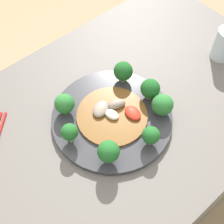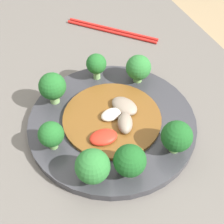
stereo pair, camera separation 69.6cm
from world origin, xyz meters
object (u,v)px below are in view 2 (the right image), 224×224
object	(u,v)px
broccoli_northwest	(138,68)
broccoli_south	(51,135)
broccoli_southwest	(52,87)
chopsticks	(112,30)
broccoli_west	(98,64)
plate	(112,122)
broccoli_northeast	(177,137)
broccoli_southeast	(93,166)
stirfry_center	(114,118)
broccoli_east	(130,161)

from	to	relation	value
broccoli_northwest	broccoli_south	world-z (taller)	broccoli_northwest
broccoli_southwest	chopsticks	bearing A→B (deg)	135.61
broccoli_west	chopsticks	world-z (taller)	broccoli_west
plate	broccoli_south	xyz separation A→B (m)	(0.02, -0.11, 0.04)
chopsticks	broccoli_northeast	bearing A→B (deg)	-6.29
broccoli_west	broccoli_northwest	bearing A→B (deg)	61.35
broccoli_northwest	broccoli_south	size ratio (longest dim) A/B	1.09
plate	chopsticks	world-z (taller)	plate
chopsticks	broccoli_southwest	bearing A→B (deg)	-44.39
broccoli_west	broccoli_northwest	distance (m)	0.08
broccoli_northeast	broccoli_northwest	distance (m)	0.18
broccoli_southwest	broccoli_northeast	world-z (taller)	broccoli_southwest
broccoli_northeast	broccoli_southeast	world-z (taller)	same
plate	broccoli_west	bearing A→B (deg)	172.15
broccoli_southwest	stirfry_center	size ratio (longest dim) A/B	0.36
broccoli_west	stirfry_center	bearing A→B (deg)	-6.55
plate	broccoli_west	world-z (taller)	broccoli_west
broccoli_northeast	broccoli_west	bearing A→B (deg)	-165.88
broccoli_northwest	plate	bearing A→B (deg)	-48.20
broccoli_northwest	broccoli_east	world-z (taller)	same
broccoli_west	broccoli_east	distance (m)	0.24
stirfry_center	chopsticks	size ratio (longest dim) A/B	0.98
broccoli_west	broccoli_northeast	xyz separation A→B (m)	(0.22, 0.06, -0.00)
broccoli_northwest	stirfry_center	xyz separation A→B (m)	(0.08, -0.09, -0.03)
stirfry_center	chopsticks	world-z (taller)	stirfry_center
stirfry_center	chopsticks	distance (m)	0.31
broccoli_south	broccoli_southeast	bearing A→B (deg)	27.18
broccoli_east	broccoli_northwest	bearing A→B (deg)	151.43
broccoli_southwest	stirfry_center	world-z (taller)	broccoli_southwest
broccoli_southwest	broccoli_south	xyz separation A→B (m)	(0.10, -0.03, -0.01)
plate	broccoli_southwest	distance (m)	0.13
plate	broccoli_southeast	world-z (taller)	broccoli_southeast
broccoli_east	broccoli_south	distance (m)	0.14
broccoli_southwest	broccoli_northwest	size ratio (longest dim) A/B	1.10
broccoli_northeast	broccoli_south	size ratio (longest dim) A/B	1.12
plate	broccoli_east	xyz separation A→B (m)	(0.11, -0.02, 0.04)
plate	stirfry_center	bearing A→B (deg)	29.84
broccoli_northeast	broccoli_southeast	bearing A→B (deg)	-89.46
broccoli_northwest	broccoli_southeast	world-z (taller)	broccoli_southeast
plate	broccoli_west	distance (m)	0.13
broccoli_west	broccoli_northeast	world-z (taller)	broccoli_northeast
broccoli_northeast	broccoli_east	world-z (taller)	broccoli_northeast
broccoli_northwest	chopsticks	distance (m)	0.21
broccoli_northeast	stirfry_center	size ratio (longest dim) A/B	0.34
plate	broccoli_northeast	size ratio (longest dim) A/B	5.02
chopsticks	broccoli_east	bearing A→B (deg)	-18.11
broccoli_east	stirfry_center	world-z (taller)	broccoli_east
broccoli_southwest	broccoli_west	bearing A→B (deg)	108.97
broccoli_south	chopsticks	distance (m)	0.39
plate	broccoli_east	bearing A→B (deg)	-8.46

